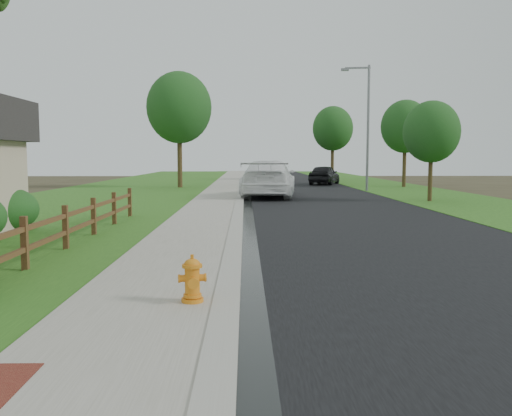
{
  "coord_description": "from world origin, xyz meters",
  "views": [
    {
      "loc": [
        0.69,
        -5.27,
        2.23
      ],
      "look_at": [
        0.9,
        5.76,
        1.2
      ],
      "focal_mm": 38.0,
      "sensor_mm": 36.0,
      "label": 1
    }
  ],
  "objects_px": {
    "dark_car_mid": "(324,175)",
    "streetlight": "(366,120)",
    "ranch_fence": "(47,232)",
    "white_suv": "(269,179)",
    "fire_hydrant": "(192,280)"
  },
  "relations": [
    {
      "from": "fire_hydrant",
      "to": "dark_car_mid",
      "type": "xyz_separation_m",
      "value": [
        7.29,
        36.5,
        0.38
      ]
    },
    {
      "from": "fire_hydrant",
      "to": "white_suv",
      "type": "distance_m",
      "value": 22.54
    },
    {
      "from": "white_suv",
      "to": "fire_hydrant",
      "type": "bearing_deg",
      "value": 90.74
    },
    {
      "from": "fire_hydrant",
      "to": "streetlight",
      "type": "height_order",
      "value": "streetlight"
    },
    {
      "from": "white_suv",
      "to": "dark_car_mid",
      "type": "relative_size",
      "value": 1.51
    },
    {
      "from": "ranch_fence",
      "to": "fire_hydrant",
      "type": "relative_size",
      "value": 23.89
    },
    {
      "from": "streetlight",
      "to": "dark_car_mid",
      "type": "bearing_deg",
      "value": 98.7
    },
    {
      "from": "dark_car_mid",
      "to": "fire_hydrant",
      "type": "bearing_deg",
      "value": 99.63
    },
    {
      "from": "fire_hydrant",
      "to": "white_suv",
      "type": "bearing_deg",
      "value": 84.65
    },
    {
      "from": "ranch_fence",
      "to": "dark_car_mid",
      "type": "bearing_deg",
      "value": 71.74
    },
    {
      "from": "fire_hydrant",
      "to": "dark_car_mid",
      "type": "relative_size",
      "value": 0.15
    },
    {
      "from": "streetlight",
      "to": "ranch_fence",
      "type": "bearing_deg",
      "value": -117.02
    },
    {
      "from": "dark_car_mid",
      "to": "streetlight",
      "type": "relative_size",
      "value": 0.57
    },
    {
      "from": "fire_hydrant",
      "to": "white_suv",
      "type": "height_order",
      "value": "white_suv"
    },
    {
      "from": "streetlight",
      "to": "fire_hydrant",
      "type": "bearing_deg",
      "value": -107.38
    }
  ]
}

